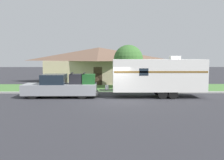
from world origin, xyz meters
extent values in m
plane|color=#2D2D33|center=(0.00, 0.00, 0.00)|extent=(120.00, 120.00, 0.00)
cube|color=#999993|center=(0.00, 3.75, 0.07)|extent=(80.00, 0.30, 0.14)
cube|color=#477538|center=(0.00, 7.40, 0.01)|extent=(80.00, 7.00, 0.03)
cube|color=tan|center=(-1.70, 13.69, 1.39)|extent=(12.63, 7.17, 2.79)
pyramid|color=brown|center=(-1.70, 13.69, 3.63)|extent=(13.64, 7.75, 1.68)
cube|color=#4C3828|center=(-1.70, 10.13, 1.05)|extent=(1.00, 0.06, 2.10)
cylinder|color=black|center=(-6.35, 0.73, 0.44)|extent=(0.88, 0.28, 0.88)
cylinder|color=black|center=(-6.35, 2.44, 0.44)|extent=(0.88, 0.28, 0.88)
cylinder|color=black|center=(-2.48, 0.73, 0.44)|extent=(0.88, 0.28, 0.88)
cylinder|color=black|center=(-2.48, 2.44, 0.44)|extent=(0.88, 0.28, 0.88)
cube|color=gray|center=(-5.50, 1.58, 0.66)|extent=(3.60, 2.07, 0.84)
cube|color=#19232D|center=(-4.85, 1.58, 1.48)|extent=(1.87, 1.90, 0.78)
cube|color=gray|center=(-2.56, 1.58, 0.66)|extent=(2.28, 2.07, 0.84)
cube|color=#333333|center=(-1.36, 1.58, 0.36)|extent=(0.12, 1.86, 0.20)
cube|color=black|center=(-3.06, 1.58, 1.48)|extent=(1.05, 0.87, 0.80)
cube|color=black|center=(-3.39, 1.58, 1.96)|extent=(0.10, 0.96, 0.08)
cube|color=#194C1E|center=(-2.06, 1.58, 1.48)|extent=(1.05, 0.87, 0.80)
cube|color=black|center=(-2.39, 1.58, 1.96)|extent=(0.10, 0.96, 0.08)
cylinder|color=black|center=(3.79, 0.62, 0.37)|extent=(0.75, 0.22, 0.75)
cylinder|color=black|center=(3.79, 2.55, 0.37)|extent=(0.75, 0.22, 0.75)
cylinder|color=black|center=(4.61, 0.62, 0.37)|extent=(0.75, 0.22, 0.75)
cylinder|color=black|center=(4.61, 2.55, 0.37)|extent=(0.75, 0.22, 0.75)
cube|color=silver|center=(3.61, 1.58, 1.80)|extent=(7.37, 2.21, 2.54)
cube|color=brown|center=(3.61, 0.47, 2.12)|extent=(7.22, 0.01, 0.14)
cube|color=#383838|center=(-0.62, 1.58, 0.58)|extent=(1.10, 0.12, 0.10)
cylinder|color=silver|center=(-0.57, 1.58, 0.81)|extent=(0.28, 0.28, 0.36)
cube|color=silver|center=(4.94, 1.58, 3.21)|extent=(0.80, 0.68, 0.28)
cube|color=#19232D|center=(2.28, 0.47, 2.12)|extent=(0.70, 0.01, 0.56)
cylinder|color=brown|center=(7.28, 4.81, 0.58)|extent=(0.09, 0.09, 1.16)
cube|color=black|center=(7.28, 4.81, 1.27)|extent=(0.48, 0.20, 0.22)
cylinder|color=brown|center=(1.58, 6.98, 0.93)|extent=(0.24, 0.24, 1.86)
sphere|color=#38662D|center=(1.58, 6.98, 2.99)|extent=(3.01, 3.01, 3.01)
camera|label=1|loc=(-0.35, -18.54, 3.30)|focal=40.00mm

